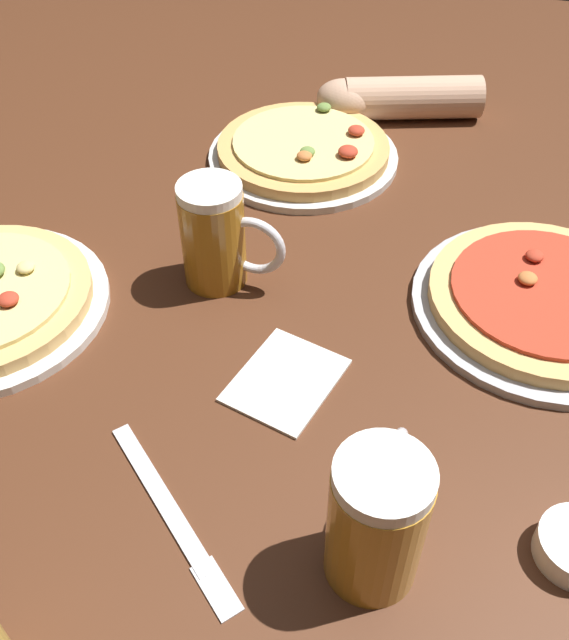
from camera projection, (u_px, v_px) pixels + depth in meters
ground_plane at (284, 340)px, 0.89m from camera, size 2.40×2.40×0.03m
pizza_plate_far at (304, 151)px, 1.15m from camera, size 0.30×0.30×0.05m
pizza_plate_side at (545, 300)px, 0.90m from camera, size 0.33×0.33×0.05m
beer_mug_amber at (378, 518)px, 0.61m from camera, size 0.09×0.14×0.15m
beer_mug_pale at (216, 236)px, 0.90m from camera, size 0.14×0.08×0.14m
napkin_folded at (286, 379)px, 0.82m from camera, size 0.13×0.15×0.01m
knife_right at (172, 513)px, 0.70m from camera, size 0.20×0.17×0.01m
diner_arm at (392, 98)px, 1.23m from camera, size 0.28×0.15×0.07m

